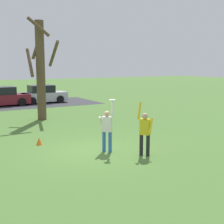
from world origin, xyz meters
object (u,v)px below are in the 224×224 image
at_px(parked_car_silver, 43,95).
at_px(frisbee_disc, 112,100).
at_px(bare_tree_tall, 41,68).
at_px(parked_car_maroon, 3,97).
at_px(person_catcher, 107,128).
at_px(person_defender, 145,130).
at_px(field_cone_orange, 39,141).

bearing_deg(parked_car_silver, frisbee_disc, -99.81).
distance_m(parked_car_silver, bare_tree_tall, 9.18).
bearing_deg(frisbee_disc, parked_car_maroon, 92.80).
xyz_separation_m(person_catcher, frisbee_disc, (0.14, -0.17, 1.11)).
distance_m(frisbee_disc, parked_car_maroon, 16.71).
xyz_separation_m(person_defender, frisbee_disc, (-0.83, 1.02, 1.11)).
relative_size(person_catcher, frisbee_disc, 8.61).
xyz_separation_m(person_catcher, field_cone_orange, (-2.01, 2.43, -0.82)).
bearing_deg(parked_car_silver, person_catcher, -100.37).
relative_size(parked_car_silver, field_cone_orange, 12.89).
distance_m(parked_car_maroon, parked_car_silver, 3.53).
bearing_deg(frisbee_disc, bare_tree_tall, 90.48).
distance_m(person_catcher, bare_tree_tall, 8.73).
height_order(parked_car_silver, bare_tree_tall, bare_tree_tall).
bearing_deg(field_cone_orange, parked_car_maroon, 84.56).
distance_m(frisbee_disc, bare_tree_tall, 8.69).
bearing_deg(person_catcher, bare_tree_tall, 140.36).
relative_size(person_catcher, field_cone_orange, 6.50).
xyz_separation_m(bare_tree_tall, field_cone_orange, (-2.08, -6.01, -3.03)).
bearing_deg(frisbee_disc, person_defender, -50.84).
relative_size(frisbee_disc, parked_car_silver, 0.06).
bearing_deg(parked_car_maroon, bare_tree_tall, -85.53).
relative_size(person_defender, frisbee_disc, 8.46).
bearing_deg(parked_car_maroon, frisbee_disc, -88.02).
height_order(parked_car_silver, field_cone_orange, parked_car_silver).
xyz_separation_m(person_catcher, parked_car_silver, (2.83, 16.84, -0.25)).
distance_m(person_catcher, field_cone_orange, 3.26).
bearing_deg(bare_tree_tall, parked_car_silver, 71.80).
relative_size(person_catcher, person_defender, 1.02).
bearing_deg(person_defender, person_catcher, 0.00).
relative_size(frisbee_disc, bare_tree_tall, 0.04).
xyz_separation_m(person_catcher, parked_car_maroon, (-0.67, 16.46, -0.25)).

